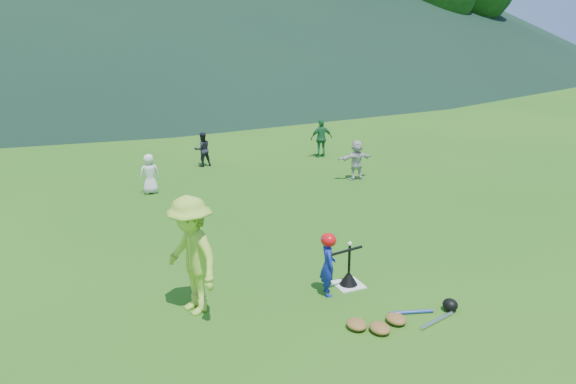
{
  "coord_description": "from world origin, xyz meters",
  "views": [
    {
      "loc": [
        -4.26,
        -7.29,
        4.22
      ],
      "look_at": [
        0.0,
        2.5,
        0.9
      ],
      "focal_mm": 35.0,
      "sensor_mm": 36.0,
      "label": 1
    }
  ],
  "objects_px": {
    "home_plate": "(348,285)",
    "equipment_pile": "(397,319)",
    "batting_tee": "(349,278)",
    "adult_coach": "(191,256)",
    "fielder_a": "(150,174)",
    "fielder_c": "(321,138)",
    "batter_child": "(328,265)",
    "fielder_b": "(202,149)",
    "fielder_d": "(356,160)"
  },
  "relations": [
    {
      "from": "batter_child",
      "to": "fielder_d",
      "type": "relative_size",
      "value": 0.92
    },
    {
      "from": "adult_coach",
      "to": "equipment_pile",
      "type": "height_order",
      "value": "adult_coach"
    },
    {
      "from": "batting_tee",
      "to": "fielder_b",
      "type": "bearing_deg",
      "value": 90.82
    },
    {
      "from": "adult_coach",
      "to": "batter_child",
      "type": "bearing_deg",
      "value": 65.19
    },
    {
      "from": "adult_coach",
      "to": "equipment_pile",
      "type": "distance_m",
      "value": 3.12
    },
    {
      "from": "fielder_c",
      "to": "equipment_pile",
      "type": "distance_m",
      "value": 10.16
    },
    {
      "from": "fielder_a",
      "to": "batting_tee",
      "type": "xyz_separation_m",
      "value": [
        2.05,
        -6.44,
        -0.37
      ]
    },
    {
      "from": "batter_child",
      "to": "batting_tee",
      "type": "height_order",
      "value": "batter_child"
    },
    {
      "from": "fielder_c",
      "to": "fielder_a",
      "type": "bearing_deg",
      "value": 24.03
    },
    {
      "from": "fielder_a",
      "to": "fielder_b",
      "type": "bearing_deg",
      "value": -134.58
    },
    {
      "from": "home_plate",
      "to": "adult_coach",
      "type": "relative_size",
      "value": 0.25
    },
    {
      "from": "adult_coach",
      "to": "batting_tee",
      "type": "height_order",
      "value": "adult_coach"
    },
    {
      "from": "fielder_c",
      "to": "fielder_d",
      "type": "bearing_deg",
      "value": 90.89
    },
    {
      "from": "adult_coach",
      "to": "fielder_d",
      "type": "distance_m",
      "value": 7.91
    },
    {
      "from": "adult_coach",
      "to": "fielder_b",
      "type": "xyz_separation_m",
      "value": [
        2.42,
        8.35,
        -0.39
      ]
    },
    {
      "from": "batter_child",
      "to": "fielder_c",
      "type": "distance_m",
      "value": 9.23
    },
    {
      "from": "fielder_b",
      "to": "equipment_pile",
      "type": "distance_m",
      "value": 9.89
    },
    {
      "from": "fielder_b",
      "to": "equipment_pile",
      "type": "bearing_deg",
      "value": 85.46
    },
    {
      "from": "fielder_d",
      "to": "fielder_c",
      "type": "bearing_deg",
      "value": -96.43
    },
    {
      "from": "fielder_d",
      "to": "home_plate",
      "type": "bearing_deg",
      "value": 58.61
    },
    {
      "from": "fielder_a",
      "to": "fielder_c",
      "type": "distance_m",
      "value": 5.92
    },
    {
      "from": "fielder_a",
      "to": "equipment_pile",
      "type": "distance_m",
      "value": 8.06
    },
    {
      "from": "fielder_b",
      "to": "adult_coach",
      "type": "bearing_deg",
      "value": 68.33
    },
    {
      "from": "fielder_a",
      "to": "fielder_c",
      "type": "bearing_deg",
      "value": -165.23
    },
    {
      "from": "batting_tee",
      "to": "adult_coach",
      "type": "bearing_deg",
      "value": 175.65
    },
    {
      "from": "fielder_d",
      "to": "equipment_pile",
      "type": "distance_m",
      "value": 7.58
    },
    {
      "from": "adult_coach",
      "to": "fielder_c",
      "type": "distance_m",
      "value": 10.07
    },
    {
      "from": "home_plate",
      "to": "equipment_pile",
      "type": "bearing_deg",
      "value": -88.1
    },
    {
      "from": "home_plate",
      "to": "batting_tee",
      "type": "bearing_deg",
      "value": 0.0
    },
    {
      "from": "home_plate",
      "to": "fielder_d",
      "type": "relative_size",
      "value": 0.41
    },
    {
      "from": "home_plate",
      "to": "adult_coach",
      "type": "distance_m",
      "value": 2.7
    },
    {
      "from": "home_plate",
      "to": "fielder_a",
      "type": "height_order",
      "value": "fielder_a"
    },
    {
      "from": "batting_tee",
      "to": "equipment_pile",
      "type": "relative_size",
      "value": 0.38
    },
    {
      "from": "home_plate",
      "to": "equipment_pile",
      "type": "distance_m",
      "value": 1.34
    },
    {
      "from": "batter_child",
      "to": "fielder_d",
      "type": "bearing_deg",
      "value": -19.21
    },
    {
      "from": "fielder_b",
      "to": "batting_tee",
      "type": "xyz_separation_m",
      "value": [
        0.12,
        -8.55,
        -0.38
      ]
    },
    {
      "from": "batter_child",
      "to": "equipment_pile",
      "type": "height_order",
      "value": "batter_child"
    },
    {
      "from": "adult_coach",
      "to": "fielder_d",
      "type": "relative_size",
      "value": 1.65
    },
    {
      "from": "fielder_a",
      "to": "fielder_d",
      "type": "xyz_separation_m",
      "value": [
        5.37,
        -0.95,
        0.04
      ]
    },
    {
      "from": "batter_child",
      "to": "fielder_d",
      "type": "xyz_separation_m",
      "value": [
        3.78,
        5.62,
        0.04
      ]
    },
    {
      "from": "home_plate",
      "to": "batting_tee",
      "type": "height_order",
      "value": "batting_tee"
    },
    {
      "from": "batter_child",
      "to": "fielder_a",
      "type": "bearing_deg",
      "value": 28.34
    },
    {
      "from": "fielder_a",
      "to": "batting_tee",
      "type": "bearing_deg",
      "value": 105.5
    },
    {
      "from": "fielder_a",
      "to": "batting_tee",
      "type": "relative_size",
      "value": 1.48
    },
    {
      "from": "fielder_b",
      "to": "equipment_pile",
      "type": "relative_size",
      "value": 0.57
    },
    {
      "from": "fielder_b",
      "to": "fielder_d",
      "type": "distance_m",
      "value": 4.61
    },
    {
      "from": "equipment_pile",
      "to": "fielder_d",
      "type": "bearing_deg",
      "value": 64.36
    },
    {
      "from": "fielder_a",
      "to": "fielder_b",
      "type": "xyz_separation_m",
      "value": [
        1.93,
        2.11,
        0.01
      ]
    },
    {
      "from": "adult_coach",
      "to": "fielder_b",
      "type": "distance_m",
      "value": 8.71
    },
    {
      "from": "fielder_b",
      "to": "fielder_d",
      "type": "relative_size",
      "value": 0.93
    }
  ]
}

